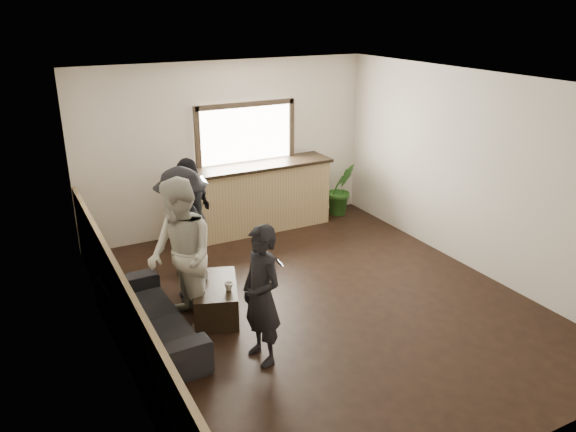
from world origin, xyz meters
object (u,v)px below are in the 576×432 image
sofa (148,317)px  person_c (184,236)px  cup_b (229,287)px  person_d (191,218)px  cup_a (204,276)px  potted_plant (341,189)px  person_b (181,256)px  bar_counter (253,194)px  person_a (262,296)px  coffee_table (216,299)px

sofa → person_c: 1.14m
cup_b → person_d: person_d is taller
sofa → cup_a: (0.80, 0.36, 0.18)m
cup_a → person_c: size_ratio=0.07×
potted_plant → person_c: person_c is taller
person_b → cup_a: bearing=123.7°
cup_a → person_d: person_d is taller
bar_counter → person_a: (-1.47, -3.47, 0.13)m
sofa → cup_b: bearing=-95.9°
cup_a → cup_b: 0.45m
cup_a → person_b: person_b is taller
coffee_table → cup_b: (0.09, -0.23, 0.26)m
cup_b → person_c: 0.91m
person_b → person_d: 1.40m
potted_plant → person_b: bearing=-147.3°
person_c → coffee_table: bearing=29.1°
person_a → potted_plant: bearing=128.4°
coffee_table → person_a: size_ratio=0.60×
person_b → person_a: bearing=22.9°
person_d → cup_b: bearing=43.2°
sofa → potted_plant: potted_plant is taller
coffee_table → person_b: person_b is taller
bar_counter → potted_plant: size_ratio=2.84×
cup_b → person_c: bearing=110.7°
cup_b → person_d: (0.04, 1.43, 0.39)m
cup_b → person_d: bearing=88.4°
sofa → potted_plant: size_ratio=2.09×
potted_plant → person_a: person_a is taller
coffee_table → person_c: person_c is taller
sofa → person_b: size_ratio=1.09×
bar_counter → person_b: bar_counter is taller
cup_b → sofa: bearing=176.6°
coffee_table → potted_plant: (3.30, 2.30, 0.27)m
person_b → person_c: bearing=154.8°
potted_plant → sofa: bearing=-149.3°
bar_counter → cup_b: bar_counter is taller
person_a → person_b: person_b is taller
cup_b → person_a: (0.02, -0.89, 0.31)m
potted_plant → person_d: (-3.17, -1.10, 0.38)m
cup_a → person_c: 0.55m
potted_plant → person_a: bearing=-132.9°
sofa → bar_counter: bearing=-46.7°
coffee_table → person_b: 0.83m
coffee_table → person_d: size_ratio=0.55×
sofa → person_c: person_c is taller
coffee_table → cup_a: (-0.08, 0.19, 0.26)m
person_d → potted_plant: bearing=153.9°
coffee_table → person_a: 1.26m
sofa → coffee_table: (0.87, 0.17, -0.08)m
cup_a → coffee_table: bearing=-67.2°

